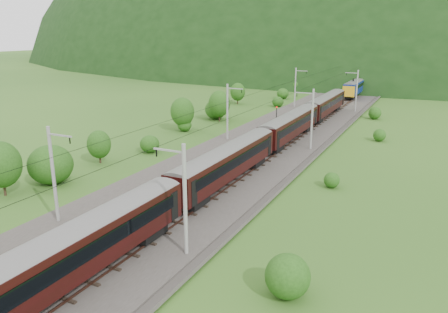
% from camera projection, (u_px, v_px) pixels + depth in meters
% --- Properties ---
extents(ground, '(600.00, 600.00, 0.00)m').
position_uv_depth(ground, '(118.00, 239.00, 33.67)').
color(ground, '#285019').
rests_on(ground, ground).
extents(railbed, '(14.00, 220.00, 0.30)m').
position_uv_depth(railbed, '(185.00, 195.00, 42.24)').
color(railbed, '#38332D').
rests_on(railbed, ground).
extents(track_left, '(2.40, 220.00, 0.27)m').
position_uv_depth(track_left, '(164.00, 189.00, 43.20)').
color(track_left, '#522F23').
rests_on(track_left, railbed).
extents(track_right, '(2.40, 220.00, 0.27)m').
position_uv_depth(track_right, '(207.00, 197.00, 41.15)').
color(track_right, '#522F23').
rests_on(track_right, railbed).
extents(catenary_left, '(2.54, 192.28, 8.00)m').
position_uv_depth(catenary_left, '(228.00, 111.00, 62.59)').
color(catenary_left, gray).
rests_on(catenary_left, railbed).
extents(catenary_right, '(2.54, 192.28, 8.00)m').
position_uv_depth(catenary_right, '(311.00, 118.00, 57.35)').
color(catenary_right, gray).
rests_on(catenary_right, railbed).
extents(overhead_wires, '(4.83, 198.00, 0.03)m').
position_uv_depth(overhead_wires, '(183.00, 125.00, 40.32)').
color(overhead_wires, black).
rests_on(overhead_wires, ground).
extents(mountain_main, '(504.00, 360.00, 244.00)m').
position_uv_depth(mountain_main, '(406.00, 59.00, 257.41)').
color(mountain_main, black).
rests_on(mountain_main, ground).
extents(mountain_ridge, '(336.00, 280.00, 132.00)m').
position_uv_depth(mountain_ridge, '(247.00, 52.00, 343.21)').
color(mountain_ridge, black).
rests_on(mountain_ridge, ground).
extents(train, '(2.66, 128.67, 4.61)m').
position_uv_depth(train, '(264.00, 136.00, 52.75)').
color(train, black).
rests_on(train, ground).
extents(hazard_post_near, '(0.18, 0.18, 1.71)m').
position_uv_depth(hazard_post_near, '(301.00, 118.00, 74.84)').
color(hazard_post_near, red).
rests_on(hazard_post_near, railbed).
extents(hazard_post_far, '(0.15, 0.15, 1.39)m').
position_uv_depth(hazard_post_far, '(247.00, 152.00, 54.26)').
color(hazard_post_far, red).
rests_on(hazard_post_far, railbed).
extents(signal, '(0.25, 0.25, 2.28)m').
position_uv_depth(signal, '(277.00, 112.00, 77.73)').
color(signal, black).
rests_on(signal, railbed).
extents(vegetation_left, '(12.00, 144.25, 6.96)m').
position_uv_depth(vegetation_left, '(61.00, 156.00, 46.77)').
color(vegetation_left, '#1F4512').
rests_on(vegetation_left, ground).
extents(vegetation_right, '(6.84, 100.94, 3.01)m').
position_uv_depth(vegetation_right, '(265.00, 271.00, 26.88)').
color(vegetation_right, '#1F4512').
rests_on(vegetation_right, ground).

